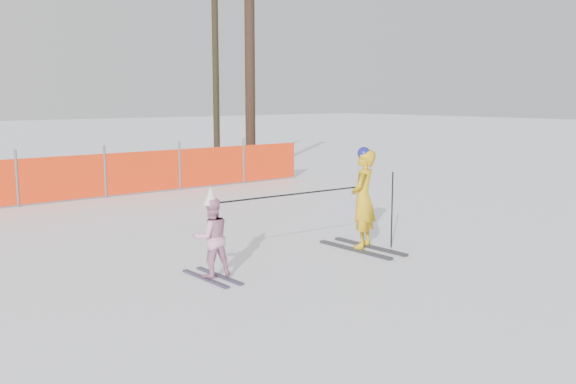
# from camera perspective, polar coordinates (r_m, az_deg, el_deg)

# --- Properties ---
(ground) EXTENTS (120.00, 120.00, 0.00)m
(ground) POSITION_cam_1_polar(r_m,az_deg,el_deg) (9.15, 2.00, -6.56)
(ground) COLOR white
(ground) RESTS_ON ground
(adult) EXTENTS (0.67, 1.51, 1.61)m
(adult) POSITION_cam_1_polar(r_m,az_deg,el_deg) (10.01, 6.69, -0.64)
(adult) COLOR black
(adult) RESTS_ON ground
(child) EXTENTS (0.57, 1.04, 1.23)m
(child) POSITION_cam_1_polar(r_m,az_deg,el_deg) (8.46, -6.82, -3.98)
(child) COLOR black
(child) RESTS_ON ground
(ski_poles) EXTENTS (3.04, 0.35, 1.21)m
(ski_poles) POSITION_cam_1_polar(r_m,az_deg,el_deg) (9.46, 3.61, -0.69)
(ski_poles) COLOR black
(ski_poles) RESTS_ON ground
(safety_fence) EXTENTS (15.83, 0.06, 1.25)m
(safety_fence) POSITION_cam_1_polar(r_m,az_deg,el_deg) (14.96, -23.59, 0.79)
(safety_fence) COLOR #595960
(safety_fence) RESTS_ON ground
(tree_trunks) EXTENTS (0.30, 2.08, 6.01)m
(tree_trunks) POSITION_cam_1_polar(r_m,az_deg,el_deg) (20.04, -4.41, 10.25)
(tree_trunks) COLOR black
(tree_trunks) RESTS_ON ground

